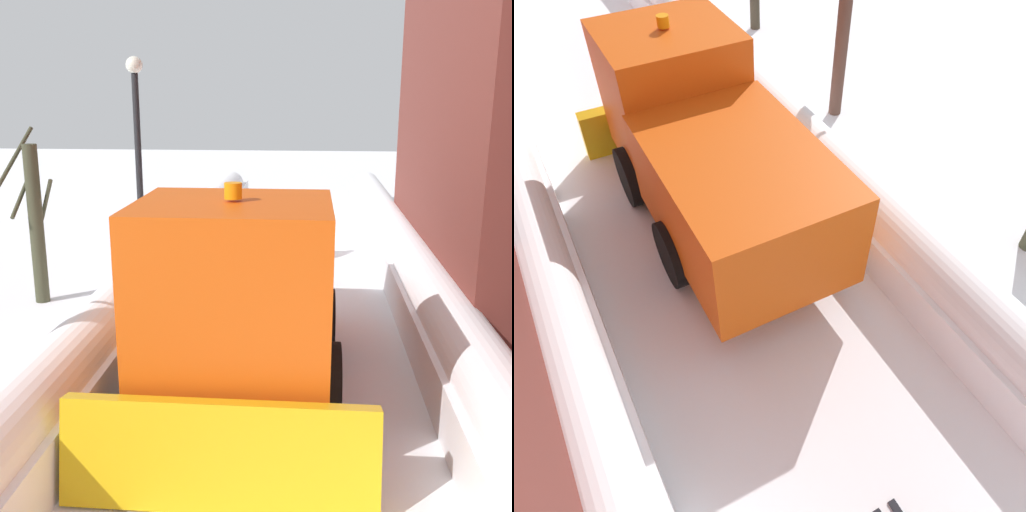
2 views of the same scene
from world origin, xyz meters
The scene contains 8 objects.
ground_plane centered at (0.00, 10.00, 0.00)m, with size 80.00×80.00×0.00m, color white.
snowbank_left centered at (-2.61, 10.00, 0.54)m, with size 1.10×36.00×1.17m.
snowbank_right centered at (2.61, 10.00, 0.52)m, with size 1.10×36.00×1.14m.
plow_truck centered at (0.40, 8.80, 1.48)m, with size 3.20×5.98×3.12m.
skier centered at (0.12, 2.05, 1.00)m, with size 0.62×1.80×1.81m.
traffic_light_pole centered at (-3.45, 5.59, 2.94)m, with size 0.28×0.42×4.18m.
street_lamp centered at (3.73, 2.08, 3.15)m, with size 0.40×0.40×4.93m.
bare_tree_near centered at (4.91, 5.45, 1.65)m, with size 0.99×1.12×3.45m.
Camera 1 is at (-0.45, 16.98, 4.05)m, focal length 43.56 mm.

